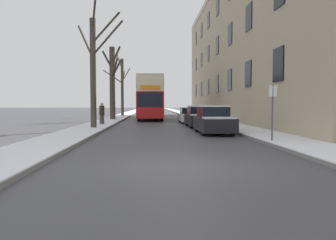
% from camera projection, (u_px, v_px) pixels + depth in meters
% --- Properties ---
extents(ground_plane, '(320.00, 320.00, 0.00)m').
position_uv_depth(ground_plane, '(184.00, 166.00, 8.50)').
color(ground_plane, '#424247').
extents(sidewalk_left, '(2.27, 130.00, 0.16)m').
position_uv_depth(sidewalk_left, '(131.00, 113.00, 61.14)').
color(sidewalk_left, slate).
rests_on(sidewalk_left, ground).
extents(sidewalk_right, '(2.27, 130.00, 0.16)m').
position_uv_depth(sidewalk_right, '(182.00, 113.00, 61.61)').
color(sidewalk_right, slate).
rests_on(sidewalk_right, ground).
extents(terrace_facade_right, '(9.10, 43.18, 14.64)m').
position_uv_depth(terrace_facade_right, '(261.00, 49.00, 33.62)').
color(terrace_facade_right, tan).
rests_on(terrace_facade_right, ground).
extents(bare_tree_left_0, '(3.24, 3.96, 8.91)m').
position_uv_depth(bare_tree_left_0, '(94.00, 66.00, 20.36)').
color(bare_tree_left_0, '#423A30').
rests_on(bare_tree_left_0, ground).
extents(bare_tree_left_1, '(2.02, 2.63, 7.20)m').
position_uv_depth(bare_tree_left_1, '(113.00, 81.00, 31.93)').
color(bare_tree_left_1, '#423A30').
rests_on(bare_tree_left_1, ground).
extents(bare_tree_left_2, '(3.46, 1.95, 8.34)m').
position_uv_depth(bare_tree_left_2, '(122.00, 85.00, 42.70)').
color(bare_tree_left_2, '#423A30').
rests_on(bare_tree_left_2, ground).
extents(double_decker_bus, '(2.56, 10.16, 4.38)m').
position_uv_depth(double_decker_bus, '(150.00, 96.00, 34.30)').
color(double_decker_bus, red).
rests_on(double_decker_bus, ground).
extents(parked_car_0, '(1.71, 4.33, 1.55)m').
position_uv_depth(parked_car_0, '(213.00, 121.00, 18.01)').
color(parked_car_0, black).
rests_on(parked_car_0, ground).
extents(parked_car_1, '(1.70, 4.46, 1.52)m').
position_uv_depth(parked_car_1, '(199.00, 117.00, 23.27)').
color(parked_car_1, black).
rests_on(parked_car_1, ground).
extents(parked_car_2, '(1.88, 4.52, 1.35)m').
position_uv_depth(parked_car_2, '(190.00, 116.00, 28.60)').
color(parked_car_2, silver).
rests_on(parked_car_2, ground).
extents(pedestrian_left_sidewalk, '(0.38, 0.38, 1.74)m').
position_uv_depth(pedestrian_left_sidewalk, '(102.00, 113.00, 24.05)').
color(pedestrian_left_sidewalk, '#4C4742').
rests_on(pedestrian_left_sidewalk, ground).
extents(street_sign_post, '(0.32, 0.07, 2.38)m').
position_uv_depth(street_sign_post, '(272.00, 110.00, 12.93)').
color(street_sign_post, '#4C4F54').
rests_on(street_sign_post, ground).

